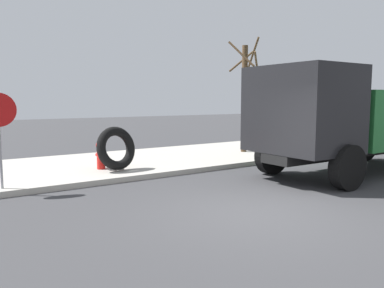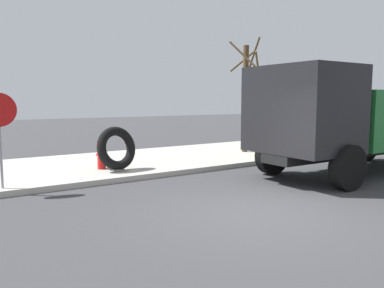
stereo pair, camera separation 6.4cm
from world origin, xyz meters
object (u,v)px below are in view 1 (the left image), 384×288
Objects in this scene: loose_tire at (116,148)px; bare_tree at (245,93)px; dump_truck_green at (356,118)px; fire_hydrant at (101,154)px.

loose_tire is 0.29× the size of bare_tree.
bare_tree reaches higher than dump_truck_green.
dump_truck_green is 4.63m from bare_tree.
dump_truck_green is at bearing -31.26° from loose_tire.
fire_hydrant is at bearing -175.14° from bare_tree.
fire_hydrant is 0.57m from loose_tire.
fire_hydrant is 0.67× the size of loose_tire.
dump_truck_green is (5.92, -3.59, 0.83)m from loose_tire.
dump_truck_green reaches higher than loose_tire.
dump_truck_green reaches higher than fire_hydrant.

